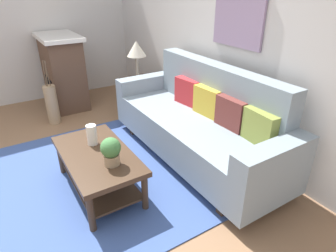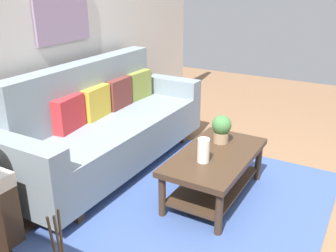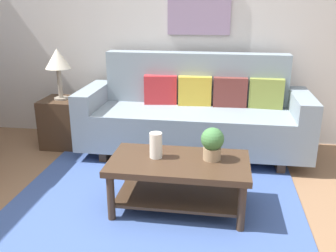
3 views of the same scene
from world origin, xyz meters
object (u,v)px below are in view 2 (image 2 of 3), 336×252
potted_plant_tabletop (221,128)px  throw_pillow_mustard (96,102)px  throw_pillow_crimson (69,114)px  coffee_table (215,166)px  throw_pillow_maroon (119,93)px  couch (107,128)px  throw_pillow_olive (138,85)px  tabletop_vase (203,150)px  framed_painting (62,12)px

potted_plant_tabletop → throw_pillow_mustard: bearing=100.9°
throw_pillow_crimson → coffee_table: size_ratio=0.33×
coffee_table → throw_pillow_maroon: bearing=73.5°
throw_pillow_mustard → coffee_table: bearing=-90.4°
couch → throw_pillow_crimson: size_ratio=6.71×
couch → throw_pillow_mustard: (0.00, 0.12, 0.25)m
throw_pillow_maroon → coffee_table: 1.43m
couch → throw_pillow_mustard: size_ratio=6.71×
throw_pillow_maroon → throw_pillow_mustard: bearing=180.0°
throw_pillow_olive → potted_plant_tabletop: 1.38m
couch → tabletop_vase: size_ratio=11.73×
coffee_table → throw_pillow_crimson: bearing=105.7°
potted_plant_tabletop → framed_painting: framed_painting is taller
throw_pillow_mustard → throw_pillow_maroon: (0.38, 0.00, 0.00)m
couch → coffee_table: size_ratio=2.20×
throw_pillow_maroon → coffee_table: (-0.39, -1.33, -0.37)m
tabletop_vase → potted_plant_tabletop: 0.45m
couch → framed_painting: size_ratio=3.43×
couch → throw_pillow_maroon: size_ratio=6.71×
coffee_table → tabletop_vase: bearing=170.7°
throw_pillow_maroon → throw_pillow_olive: 0.38m
throw_pillow_maroon → potted_plant_tabletop: bearing=-96.3°
throw_pillow_crimson → potted_plant_tabletop: throw_pillow_crimson is taller
throw_pillow_mustard → tabletop_vase: bearing=-98.8°
couch → potted_plant_tabletop: (0.24, -1.15, 0.14)m
tabletop_vase → potted_plant_tabletop: size_ratio=0.79×
throw_pillow_mustard → framed_painting: 0.93m
throw_pillow_mustard → tabletop_vase: (-0.20, -1.29, -0.15)m
throw_pillow_mustard → throw_pillow_crimson: bearing=180.0°
tabletop_vase → throw_pillow_olive: bearing=53.3°
throw_pillow_crimson → throw_pillow_maroon: 0.77m
throw_pillow_mustard → throw_pillow_maroon: bearing=0.0°
throw_pillow_maroon → couch: bearing=-162.0°
throw_pillow_olive → throw_pillow_mustard: bearing=180.0°
throw_pillow_crimson → coffee_table: throw_pillow_crimson is taller
couch → framed_painting: (0.00, 0.47, 1.12)m
throw_pillow_olive → throw_pillow_maroon: bearing=180.0°
framed_painting → throw_pillow_maroon: bearing=-41.7°
framed_painting → throw_pillow_olive: bearing=-24.0°
throw_pillow_maroon → throw_pillow_olive: bearing=0.0°
throw_pillow_maroon → tabletop_vase: throw_pillow_maroon is taller
throw_pillow_maroon → framed_painting: 1.01m
potted_plant_tabletop → coffee_table: bearing=-167.5°
throw_pillow_crimson → coffee_table: (0.37, -1.33, -0.37)m
throw_pillow_mustard → throw_pillow_olive: size_ratio=1.00×
couch → throw_pillow_crimson: 0.47m
tabletop_vase → framed_painting: framed_painting is taller
tabletop_vase → couch: bearing=80.3°
coffee_table → potted_plant_tabletop: (0.25, 0.06, 0.26)m
framed_painting → throw_pillow_crimson: bearing=-138.3°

